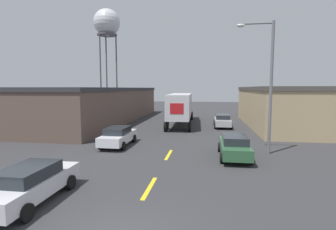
{
  "coord_description": "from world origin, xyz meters",
  "views": [
    {
      "loc": [
        2.52,
        -6.64,
        4.47
      ],
      "look_at": [
        -0.87,
        15.95,
        2.12
      ],
      "focal_mm": 28.0,
      "sensor_mm": 36.0,
      "label": 1
    }
  ],
  "objects_px": {
    "parked_car_right_far": "(223,121)",
    "parked_car_left_far": "(118,136)",
    "parked_car_right_mid": "(234,146)",
    "water_tower": "(107,24)",
    "parked_car_left_near": "(30,183)",
    "street_lamp": "(267,79)",
    "semi_truck": "(181,106)"
  },
  "relations": [
    {
      "from": "parked_car_right_far",
      "to": "parked_car_left_far",
      "type": "bearing_deg",
      "value": -127.72
    },
    {
      "from": "parked_car_left_far",
      "to": "parked_car_right_mid",
      "type": "bearing_deg",
      "value": -14.85
    },
    {
      "from": "parked_car_left_far",
      "to": "water_tower",
      "type": "distance_m",
      "value": 40.97
    },
    {
      "from": "parked_car_right_mid",
      "to": "parked_car_left_near",
      "type": "relative_size",
      "value": 1.0
    },
    {
      "from": "parked_car_right_mid",
      "to": "street_lamp",
      "type": "bearing_deg",
      "value": 33.24
    },
    {
      "from": "parked_car_right_far",
      "to": "parked_car_right_mid",
      "type": "bearing_deg",
      "value": -90.0
    },
    {
      "from": "parked_car_right_far",
      "to": "street_lamp",
      "type": "distance_m",
      "value": 12.88
    },
    {
      "from": "parked_car_left_far",
      "to": "street_lamp",
      "type": "distance_m",
      "value": 11.62
    },
    {
      "from": "water_tower",
      "to": "parked_car_right_mid",
      "type": "bearing_deg",
      "value": -58.24
    },
    {
      "from": "parked_car_right_mid",
      "to": "parked_car_right_far",
      "type": "bearing_deg",
      "value": 90.0
    },
    {
      "from": "parked_car_right_far",
      "to": "street_lamp",
      "type": "height_order",
      "value": "street_lamp"
    },
    {
      "from": "parked_car_right_mid",
      "to": "semi_truck",
      "type": "bearing_deg",
      "value": 107.88
    },
    {
      "from": "semi_truck",
      "to": "parked_car_right_far",
      "type": "bearing_deg",
      "value": -24.5
    },
    {
      "from": "parked_car_left_far",
      "to": "parked_car_right_mid",
      "type": "relative_size",
      "value": 1.0
    },
    {
      "from": "parked_car_right_mid",
      "to": "street_lamp",
      "type": "xyz_separation_m",
      "value": [
        2.18,
        1.43,
        4.31
      ]
    },
    {
      "from": "parked_car_right_mid",
      "to": "water_tower",
      "type": "height_order",
      "value": "water_tower"
    },
    {
      "from": "parked_car_left_far",
      "to": "parked_car_left_near",
      "type": "relative_size",
      "value": 1.0
    },
    {
      "from": "parked_car_right_far",
      "to": "water_tower",
      "type": "xyz_separation_m",
      "value": [
        -22.74,
        23.36,
        17.05
      ]
    },
    {
      "from": "semi_truck",
      "to": "street_lamp",
      "type": "bearing_deg",
      "value": -64.95
    },
    {
      "from": "parked_car_right_far",
      "to": "parked_car_left_far",
      "type": "height_order",
      "value": "same"
    },
    {
      "from": "parked_car_right_mid",
      "to": "parked_car_left_near",
      "type": "xyz_separation_m",
      "value": [
        -8.58,
        -7.99,
        0.0
      ]
    },
    {
      "from": "parked_car_right_mid",
      "to": "water_tower",
      "type": "bearing_deg",
      "value": 121.76
    },
    {
      "from": "parked_car_right_mid",
      "to": "street_lamp",
      "type": "relative_size",
      "value": 0.53
    },
    {
      "from": "water_tower",
      "to": "street_lamp",
      "type": "bearing_deg",
      "value": -54.78
    },
    {
      "from": "semi_truck",
      "to": "parked_car_right_far",
      "type": "xyz_separation_m",
      "value": [
        4.98,
        -2.06,
        -1.54
      ]
    },
    {
      "from": "semi_truck",
      "to": "water_tower",
      "type": "xyz_separation_m",
      "value": [
        -17.76,
        21.3,
        15.51
      ]
    },
    {
      "from": "parked_car_right_far",
      "to": "water_tower",
      "type": "bearing_deg",
      "value": 134.23
    },
    {
      "from": "parked_car_right_far",
      "to": "water_tower",
      "type": "relative_size",
      "value": 0.22
    },
    {
      "from": "parked_car_left_far",
      "to": "water_tower",
      "type": "bearing_deg",
      "value": 112.34
    },
    {
      "from": "parked_car_left_far",
      "to": "parked_car_right_mid",
      "type": "distance_m",
      "value": 8.88
    },
    {
      "from": "parked_car_right_far",
      "to": "parked_car_left_near",
      "type": "distance_m",
      "value": 23.02
    },
    {
      "from": "parked_car_right_mid",
      "to": "water_tower",
      "type": "xyz_separation_m",
      "value": [
        -22.74,
        36.73,
        17.05
      ]
    }
  ]
}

